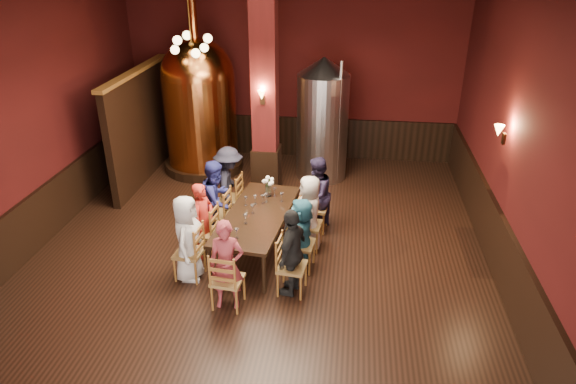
# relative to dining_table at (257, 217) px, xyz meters

# --- Properties ---
(room) EXTENTS (10.00, 10.02, 4.50)m
(room) POSITION_rel_dining_table_xyz_m (0.04, -0.31, 1.56)
(room) COLOR black
(room) RESTS_ON ground
(wainscot_right) EXTENTS (0.08, 9.90, 1.00)m
(wainscot_right) POSITION_rel_dining_table_xyz_m (4.00, -0.31, -0.19)
(wainscot_right) COLOR black
(wainscot_right) RESTS_ON ground
(wainscot_back) EXTENTS (7.90, 0.08, 1.00)m
(wainscot_back) POSITION_rel_dining_table_xyz_m (0.04, 4.65, -0.19)
(wainscot_back) COLOR black
(wainscot_back) RESTS_ON ground
(wainscot_left) EXTENTS (0.08, 9.90, 1.00)m
(wainscot_left) POSITION_rel_dining_table_xyz_m (-3.92, -0.31, -0.19)
(wainscot_left) COLOR black
(wainscot_left) RESTS_ON ground
(column) EXTENTS (0.58, 0.58, 4.50)m
(column) POSITION_rel_dining_table_xyz_m (-0.26, 2.49, 1.56)
(column) COLOR #450F0E
(column) RESTS_ON ground
(partition) EXTENTS (0.22, 3.50, 2.40)m
(partition) POSITION_rel_dining_table_xyz_m (-3.16, 2.89, 0.51)
(partition) COLOR black
(partition) RESTS_ON ground
(pendant_cluster) EXTENTS (0.90, 0.90, 1.70)m
(pendant_cluster) POSITION_rel_dining_table_xyz_m (-1.76, 2.59, 2.41)
(pendant_cluster) COLOR #A57226
(pendant_cluster) RESTS_ON room
(sconce_wall) EXTENTS (0.20, 0.20, 0.36)m
(sconce_wall) POSITION_rel_dining_table_xyz_m (3.94, 0.49, 1.51)
(sconce_wall) COLOR black
(sconce_wall) RESTS_ON room
(sconce_column) EXTENTS (0.20, 0.20, 0.36)m
(sconce_column) POSITION_rel_dining_table_xyz_m (-0.26, 2.19, 1.51)
(sconce_column) COLOR black
(sconce_column) RESTS_ON column
(dining_table) EXTENTS (1.24, 2.49, 0.75)m
(dining_table) POSITION_rel_dining_table_xyz_m (0.00, 0.00, 0.00)
(dining_table) COLOR black
(dining_table) RESTS_ON ground
(chair_0) EXTENTS (0.51, 0.51, 0.92)m
(chair_0) POSITION_rel_dining_table_xyz_m (-0.95, -0.91, -0.23)
(chair_0) COLOR #996027
(chair_0) RESTS_ON ground
(person_0) EXTENTS (0.46, 0.71, 1.45)m
(person_0) POSITION_rel_dining_table_xyz_m (-0.95, -0.91, 0.04)
(person_0) COLOR silver
(person_0) RESTS_ON ground
(chair_1) EXTENTS (0.51, 0.51, 0.92)m
(chair_1) POSITION_rel_dining_table_xyz_m (-0.88, -0.24, -0.23)
(chair_1) COLOR #996027
(chair_1) RESTS_ON ground
(person_1) EXTENTS (0.46, 0.57, 1.36)m
(person_1) POSITION_rel_dining_table_xyz_m (-0.88, -0.24, -0.01)
(person_1) COLOR #B2271E
(person_1) RESTS_ON ground
(chair_2) EXTENTS (0.51, 0.51, 0.92)m
(chair_2) POSITION_rel_dining_table_xyz_m (-0.81, 0.42, -0.23)
(chair_2) COLOR #996027
(chair_2) RESTS_ON ground
(person_2) EXTENTS (0.51, 0.79, 1.50)m
(person_2) POSITION_rel_dining_table_xyz_m (-0.81, 0.42, 0.06)
(person_2) COLOR navy
(person_2) RESTS_ON ground
(chair_3) EXTENTS (0.51, 0.51, 0.92)m
(chair_3) POSITION_rel_dining_table_xyz_m (-0.74, 1.08, -0.23)
(chair_3) COLOR #996027
(chair_3) RESTS_ON ground
(person_3) EXTENTS (0.74, 1.06, 1.50)m
(person_3) POSITION_rel_dining_table_xyz_m (-0.74, 1.08, 0.06)
(person_3) COLOR black
(person_3) RESTS_ON ground
(chair_4) EXTENTS (0.51, 0.51, 0.92)m
(chair_4) POSITION_rel_dining_table_xyz_m (0.74, -1.08, -0.23)
(chair_4) COLOR #996027
(chair_4) RESTS_ON ground
(person_4) EXTENTS (0.57, 0.91, 1.44)m
(person_4) POSITION_rel_dining_table_xyz_m (0.74, -1.08, 0.03)
(person_4) COLOR black
(person_4) RESTS_ON ground
(chair_5) EXTENTS (0.51, 0.51, 0.92)m
(chair_5) POSITION_rel_dining_table_xyz_m (0.81, -0.42, -0.23)
(chair_5) COLOR #996027
(chair_5) RESTS_ON ground
(person_5) EXTENTS (0.57, 1.24, 1.29)m
(person_5) POSITION_rel_dining_table_xyz_m (0.81, -0.42, -0.04)
(person_5) COLOR teal
(person_5) RESTS_ON ground
(chair_6) EXTENTS (0.51, 0.51, 0.92)m
(chair_6) POSITION_rel_dining_table_xyz_m (0.88, 0.24, -0.23)
(chair_6) COLOR #996027
(chair_6) RESTS_ON ground
(person_6) EXTENTS (0.59, 0.76, 1.39)m
(person_6) POSITION_rel_dining_table_xyz_m (0.88, 0.24, 0.01)
(person_6) COLOR #C0B3A9
(person_6) RESTS_ON ground
(chair_7) EXTENTS (0.51, 0.51, 0.92)m
(chair_7) POSITION_rel_dining_table_xyz_m (0.95, 0.91, -0.23)
(chair_7) COLOR #996027
(chair_7) RESTS_ON ground
(person_7) EXTENTS (0.56, 0.78, 1.46)m
(person_7) POSITION_rel_dining_table_xyz_m (0.95, 0.91, 0.04)
(person_7) COLOR #201A34
(person_7) RESTS_ON ground
(chair_8) EXTENTS (0.51, 0.51, 0.92)m
(chair_8) POSITION_rel_dining_table_xyz_m (-0.16, -1.54, -0.23)
(chair_8) COLOR #996027
(chair_8) RESTS_ON ground
(person_8) EXTENTS (0.55, 0.39, 1.42)m
(person_8) POSITION_rel_dining_table_xyz_m (-0.16, -1.54, 0.02)
(person_8) COLOR maroon
(person_8) RESTS_ON ground
(copper_kettle) EXTENTS (1.85, 1.85, 4.36)m
(copper_kettle) POSITION_rel_dining_table_xyz_m (-1.96, 3.50, 0.90)
(copper_kettle) COLOR black
(copper_kettle) RESTS_ON ground
(steel_vessel) EXTENTS (1.28, 1.28, 2.76)m
(steel_vessel) POSITION_rel_dining_table_xyz_m (0.87, 3.40, 0.69)
(steel_vessel) COLOR #B2B2B7
(steel_vessel) RESTS_ON ground
(rose_vase) EXTENTS (0.23, 0.23, 0.39)m
(rose_vase) POSITION_rel_dining_table_xyz_m (0.09, 0.69, 0.32)
(rose_vase) COLOR white
(rose_vase) RESTS_ON dining_table
(wine_glass_0) EXTENTS (0.07, 0.07, 0.17)m
(wine_glass_0) POSITION_rel_dining_table_xyz_m (0.20, 0.70, 0.15)
(wine_glass_0) COLOR white
(wine_glass_0) RESTS_ON dining_table
(wine_glass_1) EXTENTS (0.07, 0.07, 0.17)m
(wine_glass_1) POSITION_rel_dining_table_xyz_m (-0.12, -0.36, 0.15)
(wine_glass_1) COLOR white
(wine_glass_1) RESTS_ON dining_table
(wine_glass_2) EXTENTS (0.07, 0.07, 0.17)m
(wine_glass_2) POSITION_rel_dining_table_xyz_m (0.04, 0.38, 0.15)
(wine_glass_2) COLOR white
(wine_glass_2) RESTS_ON dining_table
(wine_glass_3) EXTENTS (0.07, 0.07, 0.17)m
(wine_glass_3) POSITION_rel_dining_table_xyz_m (-0.16, -0.84, 0.15)
(wine_glass_3) COLOR white
(wine_glass_3) RESTS_ON dining_table
(wine_glass_4) EXTENTS (0.07, 0.07, 0.17)m
(wine_glass_4) POSITION_rel_dining_table_xyz_m (0.08, 0.46, 0.15)
(wine_glass_4) COLOR white
(wine_glass_4) RESTS_ON dining_table
(wine_glass_5) EXTENTS (0.07, 0.07, 0.17)m
(wine_glass_5) POSITION_rel_dining_table_xyz_m (0.36, 0.51, 0.15)
(wine_glass_5) COLOR white
(wine_glass_5) RESTS_ON dining_table
(wine_glass_6) EXTENTS (0.07, 0.07, 0.17)m
(wine_glass_6) POSITION_rel_dining_table_xyz_m (-0.07, -0.00, 0.15)
(wine_glass_6) COLOR white
(wine_glass_6) RESTS_ON dining_table
(wine_glass_7) EXTENTS (0.07, 0.07, 0.17)m
(wine_glass_7) POSITION_rel_dining_table_xyz_m (-0.25, 0.28, 0.15)
(wine_glass_7) COLOR white
(wine_glass_7) RESTS_ON dining_table
(wine_glass_8) EXTENTS (0.07, 0.07, 0.17)m
(wine_glass_8) POSITION_rel_dining_table_xyz_m (-0.09, 0.35, 0.15)
(wine_glass_8) COLOR white
(wine_glass_8) RESTS_ON dining_table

